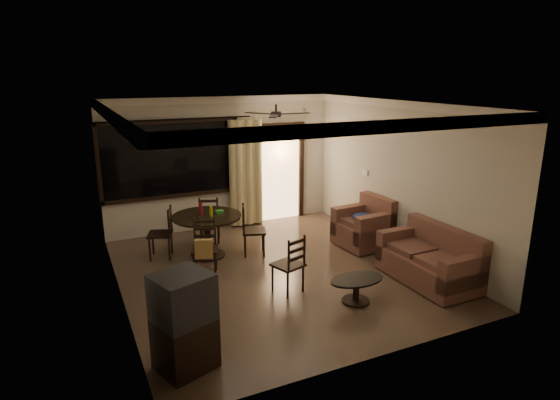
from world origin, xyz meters
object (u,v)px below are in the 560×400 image
dining_table (207,224)px  coffee_table (356,286)px  tv_cabinet (184,322)px  side_chair (288,275)px  dining_chair_west (161,243)px  dining_chair_east (253,240)px  sofa (431,261)px  dining_chair_north (210,228)px  dining_chair_south (205,258)px  armchair (366,226)px

dining_table → coffee_table: bearing=-61.4°
tv_cabinet → side_chair: 2.28m
dining_chair_west → dining_chair_east: bearing=90.0°
sofa → dining_table: bearing=138.6°
dining_chair_north → coffee_table: bearing=128.9°
sofa → dining_chair_north: bearing=128.7°
tv_cabinet → side_chair: tv_cabinet is taller
tv_cabinet → coffee_table: bearing=-8.5°
dining_chair_west → dining_chair_north: bearing=133.2°
dining_chair_south → dining_chair_north: same height
dining_chair_north → sofa: size_ratio=0.58×
dining_chair_east → coffee_table: (0.67, -2.38, -0.04)m
sofa → side_chair: size_ratio=1.75×
dining_chair_north → coffee_table: 3.61m
dining_table → dining_chair_south: 0.91m
dining_chair_east → dining_chair_west: bearing=90.0°
dining_chair_west → dining_chair_south: bearing=44.3°
dining_table → side_chair: (0.69, -1.95, -0.34)m
dining_chair_west → armchair: size_ratio=0.95×
tv_cabinet → armchair: 4.80m
sofa → side_chair: (-2.26, 0.62, -0.07)m
dining_table → tv_cabinet: tv_cabinet is taller
armchair → side_chair: (-2.25, -1.16, -0.11)m
dining_chair_west → dining_chair_north: (1.05, 0.46, 0.00)m
tv_cabinet → sofa: tv_cabinet is taller
armchair → coffee_table: size_ratio=1.18×
dining_chair_west → dining_chair_east: 1.67m
dining_chair_south → side_chair: (0.98, -1.14, -0.03)m
dining_chair_west → dining_chair_east: (1.58, -0.56, 0.00)m
dining_chair_west → tv_cabinet: size_ratio=0.83×
sofa → armchair: bearing=89.8°
dining_chair_east → side_chair: 1.67m
dining_chair_west → coffee_table: bearing=56.9°
dining_table → dining_chair_south: size_ratio=1.31×
dining_table → dining_chair_north: (0.26, 0.74, -0.33)m
sofa → coffee_table: sofa is taller
dining_chair_north → armchair: armchair is taller
dining_chair_north → side_chair: bearing=118.7°
dining_chair_north → armchair: size_ratio=0.95×
dining_chair_west → side_chair: bearing=53.3°
coffee_table → side_chair: size_ratio=0.91×
dining_table → armchair: size_ratio=1.25×
dining_chair_south → tv_cabinet: (-0.92, -2.36, 0.27)m
dining_chair_west → dining_chair_south: same height
dining_chair_west → armchair: bearing=93.7°
tv_cabinet → dining_chair_south: bearing=49.4°
dining_chair_east → dining_chair_south: (-1.08, -0.53, 0.02)m
dining_table → armchair: 3.05m
dining_chair_south → sofa: bearing=-8.9°
dining_chair_east → armchair: bearing=-83.4°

